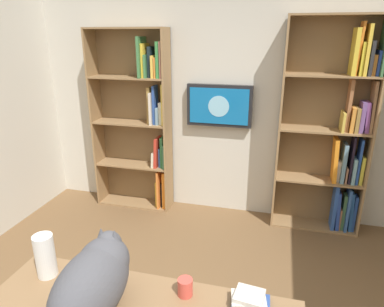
{
  "coord_description": "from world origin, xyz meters",
  "views": [
    {
      "loc": [
        -0.61,
        1.63,
        2.06
      ],
      "look_at": [
        0.08,
        -1.05,
        1.1
      ],
      "focal_mm": 32.16,
      "sensor_mm": 36.0,
      "label": 1
    }
  ],
  "objects_px": {
    "coffee_mug": "(185,287)",
    "desk_book_stack": "(250,300)",
    "bookshelf_right": "(141,120)",
    "wall_mounted_tv": "(219,106)",
    "cat": "(95,278)",
    "paper_towel_roll": "(45,256)",
    "bookshelf_left": "(337,133)"
  },
  "relations": [
    {
      "from": "coffee_mug",
      "to": "desk_book_stack",
      "type": "bearing_deg",
      "value": -178.92
    },
    {
      "from": "bookshelf_right",
      "to": "coffee_mug",
      "type": "bearing_deg",
      "value": 117.22
    },
    {
      "from": "wall_mounted_tv",
      "to": "cat",
      "type": "xyz_separation_m",
      "value": [
        0.14,
        2.56,
        -0.36
      ]
    },
    {
      "from": "bookshelf_right",
      "to": "coffee_mug",
      "type": "distance_m",
      "value": 2.58
    },
    {
      "from": "bookshelf_right",
      "to": "coffee_mug",
      "type": "height_order",
      "value": "bookshelf_right"
    },
    {
      "from": "coffee_mug",
      "to": "paper_towel_roll",
      "type": "bearing_deg",
      "value": 2.99
    },
    {
      "from": "cat",
      "to": "desk_book_stack",
      "type": "relative_size",
      "value": 3.46
    },
    {
      "from": "cat",
      "to": "paper_towel_roll",
      "type": "relative_size",
      "value": 2.76
    },
    {
      "from": "coffee_mug",
      "to": "cat",
      "type": "bearing_deg",
      "value": 26.06
    },
    {
      "from": "paper_towel_roll",
      "to": "coffee_mug",
      "type": "relative_size",
      "value": 2.66
    },
    {
      "from": "bookshelf_left",
      "to": "desk_book_stack",
      "type": "xyz_separation_m",
      "value": [
        0.66,
        2.27,
        -0.3
      ]
    },
    {
      "from": "paper_towel_roll",
      "to": "bookshelf_left",
      "type": "bearing_deg",
      "value": -127.8
    },
    {
      "from": "cat",
      "to": "coffee_mug",
      "type": "xyz_separation_m",
      "value": [
        -0.4,
        -0.2,
        -0.13
      ]
    },
    {
      "from": "bookshelf_left",
      "to": "bookshelf_right",
      "type": "bearing_deg",
      "value": -0.14
    },
    {
      "from": "wall_mounted_tv",
      "to": "desk_book_stack",
      "type": "height_order",
      "value": "wall_mounted_tv"
    },
    {
      "from": "bookshelf_left",
      "to": "coffee_mug",
      "type": "relative_size",
      "value": 23.39
    },
    {
      "from": "bookshelf_right",
      "to": "wall_mounted_tv",
      "type": "distance_m",
      "value": 0.94
    },
    {
      "from": "bookshelf_left",
      "to": "paper_towel_roll",
      "type": "distance_m",
      "value": 2.94
    },
    {
      "from": "bookshelf_left",
      "to": "desk_book_stack",
      "type": "relative_size",
      "value": 11.0
    },
    {
      "from": "bookshelf_left",
      "to": "wall_mounted_tv",
      "type": "height_order",
      "value": "bookshelf_left"
    },
    {
      "from": "bookshelf_left",
      "to": "wall_mounted_tv",
      "type": "distance_m",
      "value": 1.27
    },
    {
      "from": "bookshelf_left",
      "to": "bookshelf_right",
      "type": "relative_size",
      "value": 1.05
    },
    {
      "from": "bookshelf_left",
      "to": "paper_towel_roll",
      "type": "relative_size",
      "value": 8.79
    },
    {
      "from": "wall_mounted_tv",
      "to": "coffee_mug",
      "type": "distance_m",
      "value": 2.42
    },
    {
      "from": "bookshelf_right",
      "to": "paper_towel_roll",
      "type": "xyz_separation_m",
      "value": [
        -0.37,
        2.32,
        -0.21
      ]
    },
    {
      "from": "bookshelf_left",
      "to": "cat",
      "type": "height_order",
      "value": "bookshelf_left"
    },
    {
      "from": "bookshelf_left",
      "to": "coffee_mug",
      "type": "bearing_deg",
      "value": 66.36
    },
    {
      "from": "bookshelf_left",
      "to": "cat",
      "type": "distance_m",
      "value": 2.84
    },
    {
      "from": "paper_towel_roll",
      "to": "wall_mounted_tv",
      "type": "bearing_deg",
      "value": -102.81
    },
    {
      "from": "bookshelf_right",
      "to": "desk_book_stack",
      "type": "xyz_separation_m",
      "value": [
        -1.51,
        2.28,
        -0.31
      ]
    },
    {
      "from": "coffee_mug",
      "to": "bookshelf_right",
      "type": "bearing_deg",
      "value": -62.78
    },
    {
      "from": "bookshelf_right",
      "to": "wall_mounted_tv",
      "type": "xyz_separation_m",
      "value": [
        -0.92,
        -0.08,
        0.2
      ]
    }
  ]
}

